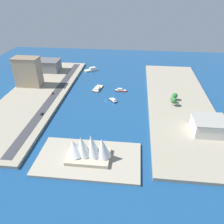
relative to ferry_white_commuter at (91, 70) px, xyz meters
name	(u,v)px	position (x,y,z in m)	size (l,w,h in m)	color
ground_plane	(105,100)	(-34.63, 93.72, -2.00)	(440.00, 440.00, 0.00)	navy
quay_west	(179,102)	(-119.58, 93.72, -0.52)	(70.00, 240.00, 2.95)	#9E937F
quay_east	(36,95)	(50.32, 93.72, -0.52)	(70.00, 240.00, 2.95)	#9E937F
peninsula_point	(89,159)	(-35.25, 197.30, -1.00)	(81.16, 45.29, 2.00)	#A89E89
road_strip	(54,95)	(27.45, 93.72, 1.03)	(9.48, 228.00, 0.15)	#38383D
ferry_white_commuter	(91,70)	(0.00, 0.00, 0.00)	(20.54, 16.66, 5.60)	silver
patrol_launch_navy	(113,100)	(-43.96, 96.57, -0.74)	(11.49, 11.89, 3.59)	#1E284C
barge_flat_brown	(98,88)	(-20.58, 66.12, -0.74)	(12.44, 22.64, 3.46)	brown
tugboat_red	(121,90)	(-50.89, 69.03, -0.53)	(15.65, 4.03, 4.06)	red
hotel_broad_white	(209,126)	(-136.19, 152.29, 7.69)	(28.78, 26.28, 13.41)	silver
apartment_midrise_tan	(28,72)	(67.69, 69.70, 19.54)	(32.31, 18.38, 37.12)	tan
warehouse_low_gray	(45,65)	(68.07, 14.04, 9.29)	(45.58, 26.61, 16.61)	gray
pickup_red	(52,93)	(30.54, 91.35, 1.85)	(1.86, 4.61, 1.53)	black
suv_black	(42,114)	(25.25, 139.35, 1.85)	(2.00, 4.36, 1.51)	black
traffic_light_waterfront	(69,79)	(21.28, 51.98, 5.29)	(0.36, 0.36, 6.50)	black
opera_landmark	(88,149)	(-35.12, 197.30, 9.13)	(36.41, 21.61, 23.07)	#BCAD93
park_tree_cluster	(174,98)	(-112.47, 98.63, 6.60)	(9.40, 20.56, 9.59)	brown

